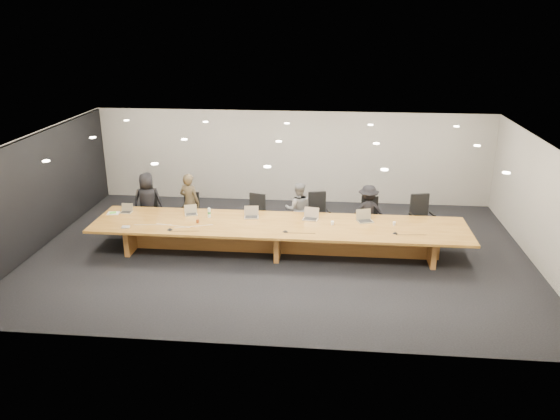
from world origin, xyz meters
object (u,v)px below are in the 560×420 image
at_px(chair_right, 370,217).
at_px(water_bottle, 209,213).
at_px(paper_cup_near, 332,223).
at_px(chair_far_left, 148,210).
at_px(mic_right, 395,233).
at_px(chair_mid_left, 254,214).
at_px(conference_table, 279,233).
at_px(laptop_d, 310,214).
at_px(chair_left, 189,211).
at_px(chair_far_right, 422,217).
at_px(av_box, 126,227).
at_px(person_b, 190,203).
at_px(person_d, 368,212).
at_px(amber_mug, 198,221).
at_px(paper_cup_far, 394,223).
at_px(laptop_c, 251,212).
at_px(person_a, 148,202).
at_px(chair_mid_right, 318,214).
at_px(laptop_b, 191,210).
at_px(laptop_a, 126,208).
at_px(person_c, 298,209).
at_px(mic_left, 170,229).
at_px(mic_center, 285,231).
at_px(laptop_e, 365,216).

distance_m(chair_right, water_bottle, 4.15).
height_order(water_bottle, paper_cup_near, water_bottle).
distance_m(chair_far_left, mic_right, 6.56).
bearing_deg(chair_mid_left, conference_table, -42.30).
bearing_deg(laptop_d, chair_left, 174.08).
height_order(chair_far_right, water_bottle, chair_far_right).
distance_m(chair_right, av_box, 6.14).
relative_size(person_b, paper_cup_near, 17.37).
distance_m(person_d, amber_mug, 4.34).
xyz_separation_m(person_d, laptop_d, (-1.44, -0.81, 0.18)).
xyz_separation_m(paper_cup_near, paper_cup_far, (1.47, 0.12, -0.01)).
bearing_deg(laptop_d, chair_mid_left, 160.96).
height_order(chair_mid_left, laptop_c, chair_mid_left).
xyz_separation_m(chair_left, person_b, (0.06, -0.10, 0.28)).
relative_size(chair_mid_left, mic_right, 8.67).
distance_m(person_b, amber_mug, 1.42).
bearing_deg(laptop_c, person_d, 8.59).
distance_m(water_bottle, amber_mug, 0.47).
height_order(person_a, laptop_d, person_a).
bearing_deg(paper_cup_near, chair_mid_right, 106.15).
bearing_deg(amber_mug, chair_right, 18.69).
bearing_deg(paper_cup_near, water_bottle, 175.65).
relative_size(laptop_c, water_bottle, 1.52).
distance_m(laptop_b, laptop_c, 1.54).
bearing_deg(person_a, paper_cup_far, 162.71).
bearing_deg(laptop_d, chair_far_right, 26.95).
relative_size(chair_mid_right, mic_right, 9.13).
bearing_deg(mic_right, laptop_a, 173.46).
distance_m(chair_far_left, chair_far_right, 7.22).
xyz_separation_m(person_c, person_d, (1.79, -0.03, -0.00)).
xyz_separation_m(paper_cup_near, av_box, (-4.86, -0.65, -0.03)).
bearing_deg(laptop_c, laptop_d, -7.01).
relative_size(laptop_d, mic_left, 2.67).
xyz_separation_m(chair_far_left, laptop_a, (-0.30, -0.80, 0.31)).
height_order(conference_table, mic_center, mic_center).
xyz_separation_m(chair_right, mic_left, (-4.75, -1.93, 0.24)).
distance_m(person_c, mic_left, 3.42).
xyz_separation_m(laptop_c, paper_cup_far, (3.47, -0.17, -0.10)).
xyz_separation_m(chair_far_right, laptop_b, (-5.83, -0.82, 0.29)).
xyz_separation_m(laptop_d, paper_cup_near, (0.54, -0.30, -0.10)).
xyz_separation_m(laptop_e, mic_right, (0.65, -0.70, -0.13)).
bearing_deg(chair_mid_left, person_d, 14.88).
relative_size(paper_cup_near, mic_right, 0.75).
relative_size(laptop_b, paper_cup_far, 3.85).
distance_m(chair_mid_left, water_bottle, 1.38).
distance_m(laptop_b, paper_cup_near, 3.56).
bearing_deg(mic_center, chair_far_left, 156.05).
relative_size(chair_mid_right, laptop_d, 3.06).
height_order(chair_right, laptop_c, chair_right).
distance_m(laptop_b, amber_mug, 0.62).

